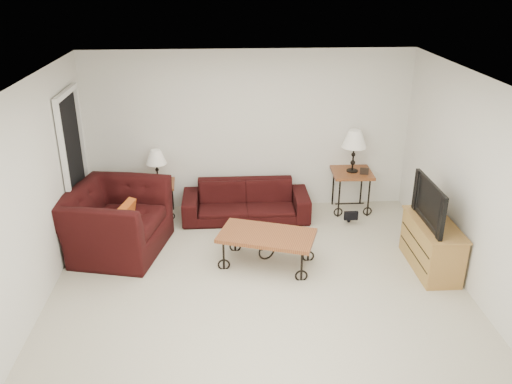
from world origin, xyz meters
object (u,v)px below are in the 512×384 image
(sofa, at_px, (246,201))
(tv_stand, at_px, (432,246))
(armchair, at_px, (115,221))
(side_table_left, at_px, (159,199))
(lamp_right, at_px, (354,151))
(television, at_px, (436,203))
(backpack, at_px, (349,210))
(lamp_left, at_px, (157,167))
(coffee_table, at_px, (267,249))
(side_table_right, at_px, (351,191))

(sofa, xyz_separation_m, tv_stand, (2.30, -1.61, 0.04))
(armchair, relative_size, tv_stand, 1.28)
(side_table_left, distance_m, lamp_right, 3.09)
(television, height_order, backpack, television)
(sofa, xyz_separation_m, backpack, (1.56, -0.26, -0.08))
(armchair, distance_m, backpack, 3.43)
(sofa, distance_m, side_table_left, 1.35)
(lamp_right, distance_m, backpack, 0.91)
(side_table_left, bearing_deg, lamp_left, 0.00)
(sofa, relative_size, lamp_right, 2.90)
(sofa, distance_m, coffee_table, 1.43)
(coffee_table, relative_size, backpack, 2.94)
(side_table_left, relative_size, television, 0.56)
(backpack, bearing_deg, coffee_table, -129.51)
(tv_stand, bearing_deg, coffee_table, 174.63)
(sofa, distance_m, armchair, 2.02)
(side_table_left, relative_size, lamp_left, 1.00)
(armchair, bearing_deg, sofa, -50.47)
(coffee_table, xyz_separation_m, television, (2.08, -0.20, 0.69))
(tv_stand, bearing_deg, armchair, 170.12)
(lamp_left, xyz_separation_m, armchair, (-0.46, -1.08, -0.36))
(lamp_left, height_order, lamp_right, lamp_right)
(side_table_left, height_order, lamp_left, lamp_left)
(lamp_left, distance_m, lamp_right, 3.01)
(sofa, height_order, backpack, sofa)
(coffee_table, height_order, television, television)
(side_table_left, distance_m, tv_stand, 4.06)
(coffee_table, height_order, tv_stand, tv_stand)
(sofa, distance_m, side_table_right, 1.68)
(lamp_right, height_order, armchair, lamp_right)
(sofa, distance_m, backpack, 1.58)
(lamp_right, bearing_deg, backpack, -103.77)
(side_table_right, relative_size, tv_stand, 0.62)
(lamp_right, xyz_separation_m, tv_stand, (0.64, -1.79, -0.67))
(backpack, bearing_deg, side_table_left, -178.63)
(side_table_right, relative_size, coffee_table, 0.55)
(side_table_right, distance_m, armchair, 3.63)
(sofa, bearing_deg, television, -35.18)
(sofa, distance_m, lamp_left, 1.45)
(coffee_table, bearing_deg, armchair, 165.54)
(side_table_right, distance_m, lamp_right, 0.66)
(lamp_right, height_order, tv_stand, lamp_right)
(sofa, xyz_separation_m, television, (2.28, -1.61, 0.64))
(side_table_right, bearing_deg, backpack, -103.77)
(lamp_left, xyz_separation_m, coffee_table, (1.55, -1.59, -0.58))
(armchair, xyz_separation_m, television, (4.08, -0.72, 0.47))
(armchair, bearing_deg, side_table_left, -10.11)
(side_table_right, bearing_deg, television, -70.96)
(side_table_left, height_order, backpack, side_table_left)
(sofa, distance_m, lamp_right, 1.82)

